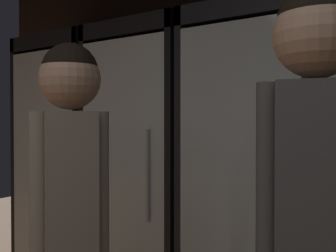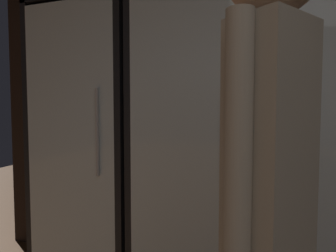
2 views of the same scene
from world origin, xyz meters
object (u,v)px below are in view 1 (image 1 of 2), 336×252
at_px(cooler_center, 260,197).
at_px(shopper_near, 316,224).
at_px(cooler_left, 154,186).
at_px(cooler_far_left, 77,177).
at_px(shopper_far, 70,206).

height_order(cooler_center, shopper_near, cooler_center).
relative_size(cooler_left, shopper_near, 1.13).
distance_m(cooler_far_left, cooler_center, 1.42).
bearing_deg(shopper_near, cooler_left, 142.22).
bearing_deg(shopper_far, cooler_center, 73.92).
relative_size(cooler_left, cooler_center, 1.00).
distance_m(cooler_far_left, cooler_left, 0.71).
distance_m(cooler_far_left, shopper_near, 2.16).
bearing_deg(cooler_center, cooler_far_left, 179.91).
bearing_deg(cooler_center, shopper_near, -61.52).
bearing_deg(cooler_far_left, cooler_center, -0.09).
bearing_deg(cooler_center, shopper_far, -106.08).
bearing_deg(cooler_center, cooler_left, 179.91).
height_order(cooler_left, shopper_near, cooler_left).
relative_size(cooler_far_left, shopper_far, 1.19).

